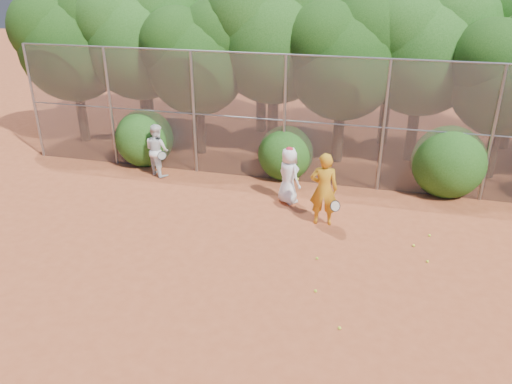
# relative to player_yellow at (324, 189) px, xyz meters

# --- Properties ---
(ground) EXTENTS (80.00, 80.00, 0.00)m
(ground) POSITION_rel_player_yellow_xyz_m (-0.63, -3.32, -1.01)
(ground) COLOR #954121
(ground) RESTS_ON ground
(fence_back) EXTENTS (20.05, 0.09, 4.03)m
(fence_back) POSITION_rel_player_yellow_xyz_m (-0.75, 2.68, 1.04)
(fence_back) COLOR gray
(fence_back) RESTS_ON ground
(tree_0) EXTENTS (4.38, 3.81, 6.00)m
(tree_0) POSITION_rel_player_yellow_xyz_m (-10.08, 4.72, 2.92)
(tree_0) COLOR black
(tree_0) RESTS_ON ground
(tree_1) EXTENTS (4.64, 4.03, 6.35)m
(tree_1) POSITION_rel_player_yellow_xyz_m (-7.57, 5.22, 3.16)
(tree_1) COLOR black
(tree_1) RESTS_ON ground
(tree_2) EXTENTS (3.99, 3.47, 5.47)m
(tree_2) POSITION_rel_player_yellow_xyz_m (-5.08, 4.51, 2.58)
(tree_2) COLOR black
(tree_2) RESTS_ON ground
(tree_3) EXTENTS (4.89, 4.26, 6.70)m
(tree_3) POSITION_rel_player_yellow_xyz_m (-2.57, 5.52, 3.39)
(tree_3) COLOR black
(tree_3) RESTS_ON ground
(tree_4) EXTENTS (4.19, 3.64, 5.73)m
(tree_4) POSITION_rel_player_yellow_xyz_m (-0.08, 4.92, 2.75)
(tree_4) COLOR black
(tree_4) RESTS_ON ground
(tree_5) EXTENTS (4.51, 3.92, 6.17)m
(tree_5) POSITION_rel_player_yellow_xyz_m (2.42, 5.72, 3.04)
(tree_5) COLOR black
(tree_5) RESTS_ON ground
(tree_6) EXTENTS (3.86, 3.36, 5.29)m
(tree_6) POSITION_rel_player_yellow_xyz_m (4.92, 4.71, 2.46)
(tree_6) COLOR black
(tree_6) RESTS_ON ground
(tree_9) EXTENTS (4.83, 4.20, 6.62)m
(tree_9) POSITION_rel_player_yellow_xyz_m (-8.57, 7.52, 3.33)
(tree_9) COLOR black
(tree_9) RESTS_ON ground
(tree_10) EXTENTS (5.15, 4.48, 7.06)m
(tree_10) POSITION_rel_player_yellow_xyz_m (-3.57, 7.73, 3.62)
(tree_10) COLOR black
(tree_10) RESTS_ON ground
(tree_11) EXTENTS (4.64, 4.03, 6.35)m
(tree_11) POSITION_rel_player_yellow_xyz_m (1.43, 7.32, 3.16)
(tree_11) COLOR black
(tree_11) RESTS_ON ground
(bush_0) EXTENTS (2.00, 2.00, 2.00)m
(bush_0) POSITION_rel_player_yellow_xyz_m (-6.63, 2.98, -0.01)
(bush_0) COLOR #1B4711
(bush_0) RESTS_ON ground
(bush_1) EXTENTS (1.80, 1.80, 1.80)m
(bush_1) POSITION_rel_player_yellow_xyz_m (-1.63, 2.98, -0.11)
(bush_1) COLOR #1B4711
(bush_1) RESTS_ON ground
(bush_2) EXTENTS (2.20, 2.20, 2.20)m
(bush_2) POSITION_rel_player_yellow_xyz_m (3.37, 2.98, 0.09)
(bush_2) COLOR #1B4711
(bush_2) RESTS_ON ground
(player_yellow) EXTENTS (0.91, 0.63, 2.02)m
(player_yellow) POSITION_rel_player_yellow_xyz_m (0.00, 0.00, 0.00)
(player_yellow) COLOR #C38017
(player_yellow) RESTS_ON ground
(player_teen) EXTENTS (0.97, 0.94, 1.71)m
(player_teen) POSITION_rel_player_yellow_xyz_m (-1.15, 1.08, -0.16)
(player_teen) COLOR white
(player_teen) RESTS_ON ground
(player_white) EXTENTS (1.06, 0.99, 1.74)m
(player_white) POSITION_rel_player_yellow_xyz_m (-5.75, 2.08, -0.14)
(player_white) COLOR white
(player_white) RESTS_ON ground
(ball_0) EXTENTS (0.07, 0.07, 0.07)m
(ball_0) POSITION_rel_player_yellow_xyz_m (0.30, -3.18, -0.97)
(ball_0) COLOR #BAD526
(ball_0) RESTS_ON ground
(ball_1) EXTENTS (0.07, 0.07, 0.07)m
(ball_1) POSITION_rel_player_yellow_xyz_m (2.39, -0.68, -0.97)
(ball_1) COLOR #BAD526
(ball_1) RESTS_ON ground
(ball_2) EXTENTS (0.07, 0.07, 0.07)m
(ball_2) POSITION_rel_player_yellow_xyz_m (0.92, -4.26, -0.97)
(ball_2) COLOR #BAD526
(ball_2) RESTS_ON ground
(ball_3) EXTENTS (0.07, 0.07, 0.07)m
(ball_3) POSITION_rel_player_yellow_xyz_m (2.68, -1.35, -0.97)
(ball_3) COLOR #BAD526
(ball_3) RESTS_ON ground
(ball_4) EXTENTS (0.07, 0.07, 0.07)m
(ball_4) POSITION_rel_player_yellow_xyz_m (0.14, -1.87, -0.97)
(ball_4) COLOR #BAD526
(ball_4) RESTS_ON ground
(ball_5) EXTENTS (0.07, 0.07, 0.07)m
(ball_5) POSITION_rel_player_yellow_xyz_m (2.80, -0.04, -0.97)
(ball_5) COLOR #BAD526
(ball_5) RESTS_ON ground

